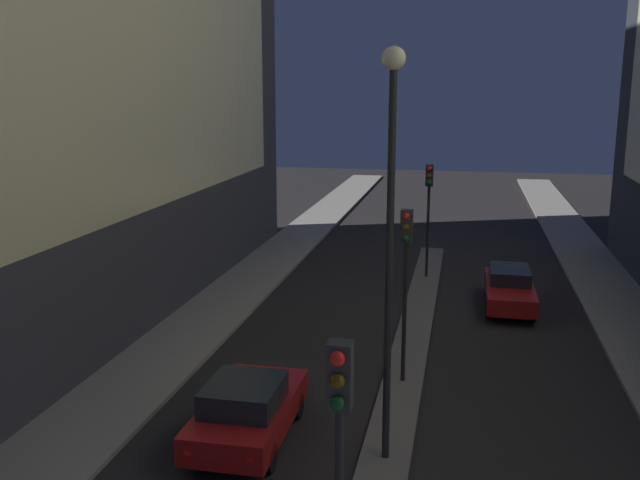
# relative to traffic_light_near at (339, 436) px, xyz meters

# --- Properties ---
(median_strip) EXTENTS (1.11, 29.99, 0.12)m
(median_strip) POSITION_rel_traffic_light_near_xyz_m (0.00, 11.97, -3.57)
(median_strip) COLOR #66605B
(median_strip) RESTS_ON ground
(traffic_light_near) EXTENTS (0.32, 0.42, 4.79)m
(traffic_light_near) POSITION_rel_traffic_light_near_xyz_m (0.00, 0.00, 0.00)
(traffic_light_near) COLOR black
(traffic_light_near) RESTS_ON median_strip
(traffic_light_mid) EXTENTS (0.32, 0.42, 4.79)m
(traffic_light_mid) POSITION_rel_traffic_light_near_xyz_m (0.00, 10.13, 0.00)
(traffic_light_mid) COLOR black
(traffic_light_mid) RESTS_ON median_strip
(traffic_light_far) EXTENTS (0.32, 0.42, 4.79)m
(traffic_light_far) POSITION_rel_traffic_light_near_xyz_m (0.00, 21.36, 0.00)
(traffic_light_far) COLOR black
(traffic_light_far) RESTS_ON median_strip
(street_lamp) EXTENTS (0.48, 0.48, 8.74)m
(street_lamp) POSITION_rel_traffic_light_near_xyz_m (0.00, 5.90, 2.13)
(street_lamp) COLOR black
(street_lamp) RESTS_ON median_strip
(car_left_lane) EXTENTS (1.92, 4.20, 1.54)m
(car_left_lane) POSITION_rel_traffic_light_near_xyz_m (-3.25, 6.22, -2.85)
(car_left_lane) COLOR maroon
(car_left_lane) RESTS_ON ground
(car_right_lane) EXTENTS (1.70, 4.61, 1.43)m
(car_right_lane) POSITION_rel_traffic_light_near_xyz_m (3.25, 18.03, -2.89)
(car_right_lane) COLOR maroon
(car_right_lane) RESTS_ON ground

